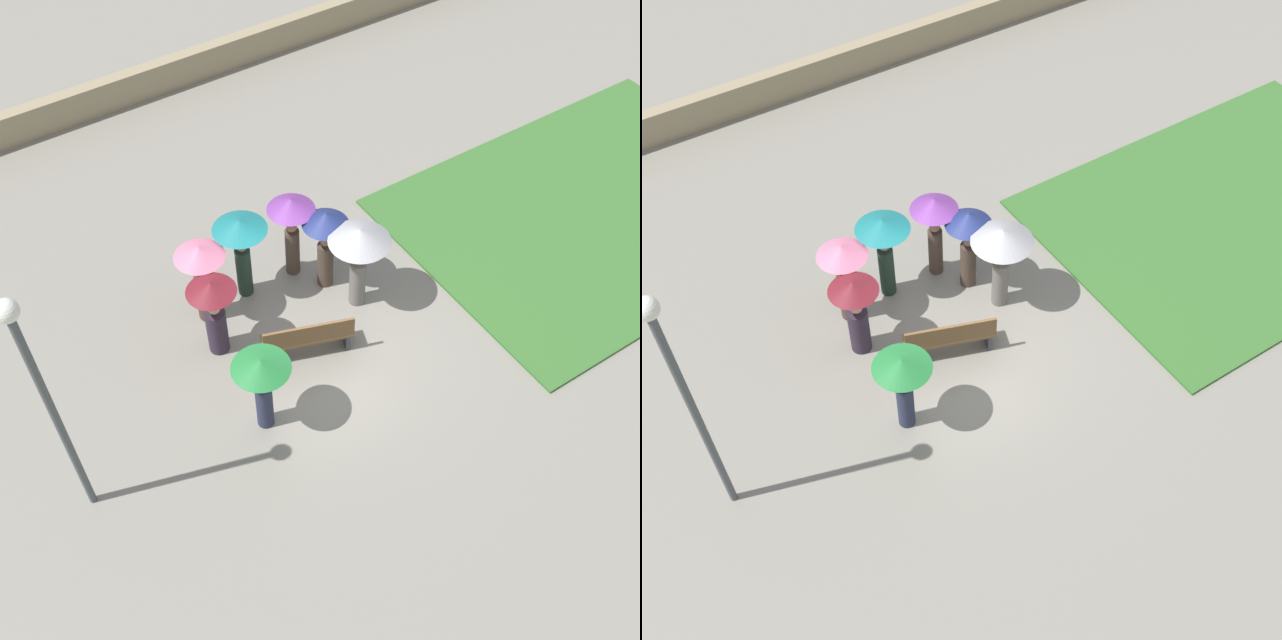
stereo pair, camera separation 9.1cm
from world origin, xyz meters
TOP-DOWN VIEW (x-y plane):
  - ground_plane at (0.00, 0.00)m, footprint 90.00×90.00m
  - lawn_patch_near at (-6.80, 0.37)m, footprint 8.52×6.07m
  - parapet_wall at (0.00, -8.82)m, footprint 45.00×0.35m
  - park_bench at (0.58, 0.26)m, footprint 1.73×0.96m
  - lamp_post at (5.12, 0.88)m, footprint 0.32×0.32m
  - crowd_person_pink at (1.69, -1.58)m, footprint 0.94×0.94m
  - crowd_person_green at (2.01, 1.13)m, footprint 0.99×0.99m
  - crowd_person_purple at (-0.31, -1.69)m, footprint 0.93×0.93m
  - crowd_person_teal at (0.78, -1.72)m, footprint 1.04×1.04m
  - crowd_person_grey at (-0.92, -0.32)m, footprint 1.17×1.17m
  - crowd_person_navy at (-0.67, -1.07)m, footprint 0.90×0.90m
  - crowd_person_maroon at (1.90, -0.76)m, footprint 0.90×0.90m

SIDE VIEW (x-z plane):
  - ground_plane at x=0.00m, z-range 0.00..0.00m
  - lawn_patch_near at x=-6.80m, z-range 0.00..0.06m
  - parapet_wall at x=0.00m, z-range 0.00..0.80m
  - park_bench at x=0.58m, z-range 0.02..0.92m
  - crowd_person_maroon at x=1.90m, z-range 0.23..2.00m
  - crowd_person_pink at x=1.69m, z-range 0.29..2.13m
  - crowd_person_green at x=2.01m, z-range 0.41..2.18m
  - crowd_person_navy at x=-0.67m, z-range 0.41..2.26m
  - crowd_person_teal at x=0.78m, z-range 0.46..2.37m
  - crowd_person_purple at x=-0.31m, z-range 0.46..2.37m
  - crowd_person_grey at x=-0.92m, z-range 0.54..2.45m
  - lamp_post at x=5.12m, z-range 0.65..5.53m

